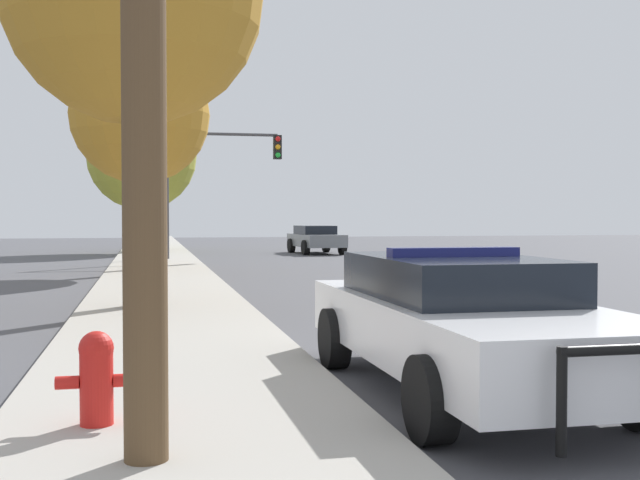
{
  "coord_description": "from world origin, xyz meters",
  "views": [
    {
      "loc": [
        -5.4,
        -7.99,
        1.72
      ],
      "look_at": [
        -1.21,
        11.44,
        1.11
      ],
      "focal_mm": 45.0,
      "sensor_mm": 36.0,
      "label": 1
    }
  ],
  "objects_px": {
    "car_background_oncoming": "(316,238)",
    "tree_sidewalk_mid": "(140,115)",
    "traffic_light": "(216,166)",
    "fire_hydrant": "(96,375)",
    "police_car": "(461,319)",
    "tree_sidewalk_far": "(142,156)"
  },
  "relations": [
    {
      "from": "car_background_oncoming",
      "to": "tree_sidewalk_far",
      "type": "xyz_separation_m",
      "value": [
        -7.66,
        2.53,
        3.78
      ]
    },
    {
      "from": "police_car",
      "to": "traffic_light",
      "type": "xyz_separation_m",
      "value": [
        -0.47,
        22.63,
        2.83
      ]
    },
    {
      "from": "traffic_light",
      "to": "car_background_oncoming",
      "type": "distance_m",
      "value": 7.87
    },
    {
      "from": "police_car",
      "to": "tree_sidewalk_mid",
      "type": "xyz_separation_m",
      "value": [
        -3.16,
        16.88,
        3.95
      ]
    },
    {
      "from": "traffic_light",
      "to": "tree_sidewalk_mid",
      "type": "relative_size",
      "value": 0.72
    },
    {
      "from": "police_car",
      "to": "tree_sidewalk_mid",
      "type": "distance_m",
      "value": 17.62
    },
    {
      "from": "tree_sidewalk_far",
      "to": "traffic_light",
      "type": "bearing_deg",
      "value": -71.09
    },
    {
      "from": "police_car",
      "to": "car_background_oncoming",
      "type": "distance_m",
      "value": 28.4
    },
    {
      "from": "car_background_oncoming",
      "to": "tree_sidewalk_mid",
      "type": "height_order",
      "value": "tree_sidewalk_mid"
    },
    {
      "from": "police_car",
      "to": "fire_hydrant",
      "type": "xyz_separation_m",
      "value": [
        -3.35,
        -0.99,
        -0.21
      ]
    },
    {
      "from": "police_car",
      "to": "traffic_light",
      "type": "relative_size",
      "value": 1.07
    },
    {
      "from": "police_car",
      "to": "fire_hydrant",
      "type": "distance_m",
      "value": 3.5
    },
    {
      "from": "car_background_oncoming",
      "to": "traffic_light",
      "type": "bearing_deg",
      "value": 43.13
    },
    {
      "from": "traffic_light",
      "to": "car_background_oncoming",
      "type": "xyz_separation_m",
      "value": [
        4.93,
        5.42,
        -2.87
      ]
    },
    {
      "from": "car_background_oncoming",
      "to": "tree_sidewalk_far",
      "type": "distance_m",
      "value": 8.91
    },
    {
      "from": "fire_hydrant",
      "to": "car_background_oncoming",
      "type": "bearing_deg",
      "value": 74.95
    },
    {
      "from": "tree_sidewalk_far",
      "to": "tree_sidewalk_mid",
      "type": "height_order",
      "value": "tree_sidewalk_far"
    },
    {
      "from": "fire_hydrant",
      "to": "traffic_light",
      "type": "height_order",
      "value": "traffic_light"
    },
    {
      "from": "police_car",
      "to": "traffic_light",
      "type": "bearing_deg",
      "value": -89.21
    },
    {
      "from": "car_background_oncoming",
      "to": "tree_sidewalk_far",
      "type": "bearing_deg",
      "value": -22.91
    },
    {
      "from": "police_car",
      "to": "fire_hydrant",
      "type": "bearing_deg",
      "value": 16.12
    },
    {
      "from": "traffic_light",
      "to": "tree_sidewalk_mid",
      "type": "height_order",
      "value": "tree_sidewalk_mid"
    }
  ]
}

